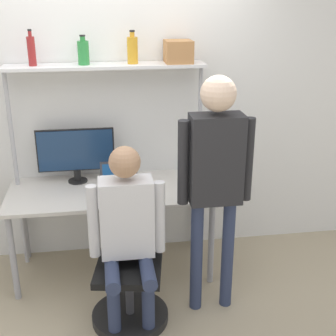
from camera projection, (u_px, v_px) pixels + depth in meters
ground_plane at (117, 295)px, 3.73m from camera, size 12.00×12.00×0.00m
wall_back at (107, 107)px, 3.97m from camera, size 8.00×0.06×2.70m
desk at (112, 198)px, 3.85m from camera, size 1.67×0.73×0.75m
shelf_unit at (107, 97)px, 3.77m from camera, size 1.59×0.27×1.73m
monitor at (76, 152)px, 3.88m from camera, size 0.64×0.16×0.46m
laptop at (120, 187)px, 3.69m from camera, size 0.29×0.26×0.26m
cell_phone at (153, 196)px, 3.69m from camera, size 0.07×0.15×0.01m
office_chair at (130, 284)px, 3.40m from camera, size 0.56×0.56×0.91m
person_seated at (127, 226)px, 3.17m from camera, size 0.53×0.47×1.33m
person_standing at (215, 167)px, 3.21m from camera, size 0.53×0.24×1.77m
bottle_red at (31, 50)px, 3.56m from camera, size 0.06×0.06×0.27m
bottle_amber at (133, 50)px, 3.66m from camera, size 0.08×0.08×0.26m
bottle_green at (83, 52)px, 3.62m from camera, size 0.09×0.09×0.23m
storage_box at (178, 52)px, 3.72m from camera, size 0.21×0.23×0.18m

